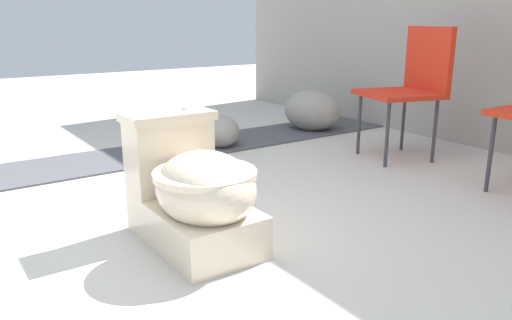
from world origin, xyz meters
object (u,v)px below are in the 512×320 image
object	(u,v)px
toilet	(194,191)
boulder_near	(221,132)
folding_chair_left	(413,79)
boulder_far	(312,110)

from	to	relation	value
toilet	boulder_near	world-z (taller)	toilet
toilet	boulder_near	size ratio (longest dim) A/B	2.19
folding_chair_left	boulder_near	xyz separation A→B (m)	(-0.92, -0.88, -0.40)
folding_chair_left	boulder_near	distance (m)	1.33
toilet	boulder_far	xyz separation A→B (m)	(-1.38, 1.81, -0.05)
toilet	boulder_far	bearing A→B (deg)	127.58
toilet	boulder_near	distance (m)	1.59
boulder_near	boulder_far	distance (m)	0.91
toilet	folding_chair_left	bearing A→B (deg)	102.66
toilet	folding_chair_left	xyz separation A→B (m)	(-0.39, 1.78, 0.29)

